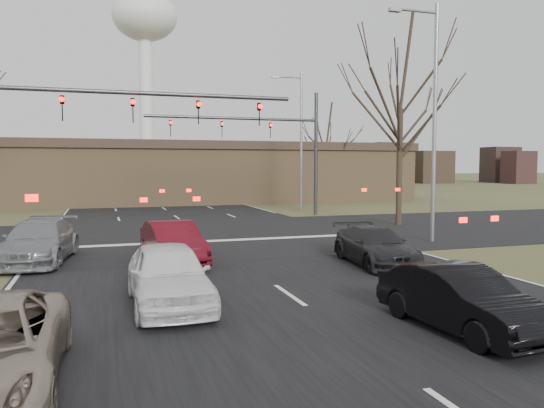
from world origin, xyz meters
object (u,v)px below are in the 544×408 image
at_px(water_tower, 145,27).
at_px(car_white_sedan, 169,275).
at_px(car_grey_ahead, 39,241).
at_px(streetlight_right_near, 431,110).
at_px(car_red_ahead, 173,242).
at_px(building, 178,172).
at_px(car_charcoal_sedan, 375,246).
at_px(mast_arm_far, 275,138).
at_px(streetlight_right_far, 299,134).
at_px(mast_arm_near, 79,120).
at_px(car_black_hatch, 461,299).

bearing_deg(water_tower, car_white_sedan, -94.40).
distance_m(water_tower, car_grey_ahead, 116.11).
distance_m(water_tower, streetlight_right_near, 114.02).
bearing_deg(car_red_ahead, car_grey_ahead, 154.95).
bearing_deg(car_red_ahead, building, 76.07).
distance_m(car_white_sedan, car_grey_ahead, 7.82).
height_order(car_white_sedan, car_grey_ahead, car_white_sedan).
xyz_separation_m(streetlight_right_near, car_charcoal_sedan, (-4.71, -3.90, -4.96)).
height_order(mast_arm_far, streetlight_right_far, streetlight_right_far).
bearing_deg(streetlight_right_far, mast_arm_far, -128.11).
xyz_separation_m(water_tower, car_white_sedan, (-9.00, -117.08, -34.73)).
bearing_deg(streetlight_right_near, car_red_ahead, -171.86).
relative_size(streetlight_right_far, car_red_ahead, 2.36).
distance_m(mast_arm_near, mast_arm_far, 15.17).
xyz_separation_m(mast_arm_far, streetlight_right_far, (3.14, 4.00, 0.57)).
distance_m(streetlight_right_far, car_grey_ahead, 23.79).
distance_m(car_charcoal_sedan, car_grey_ahead, 11.28).
relative_size(mast_arm_near, mast_arm_far, 1.09).
bearing_deg(building, car_grey_ahead, -106.84).
bearing_deg(building, car_red_ahead, -98.09).
xyz_separation_m(streetlight_right_near, car_red_ahead, (-11.03, -1.58, -4.89)).
distance_m(mast_arm_far, car_black_hatch, 24.44).
bearing_deg(mast_arm_far, car_white_sedan, -114.58).
bearing_deg(mast_arm_near, car_charcoal_sedan, -36.45).
height_order(water_tower, car_grey_ahead, water_tower).
height_order(water_tower, car_red_ahead, water_tower).
height_order(car_white_sedan, car_charcoal_sedan, car_white_sedan).
bearing_deg(mast_arm_near, mast_arm_far, 41.22).
relative_size(streetlight_right_near, car_red_ahead, 2.36).
height_order(streetlight_right_far, car_grey_ahead, streetlight_right_far).
xyz_separation_m(mast_arm_near, car_black_hatch, (7.48, -13.72, -4.43)).
height_order(car_black_hatch, car_red_ahead, car_red_ahead).
xyz_separation_m(streetlight_right_far, car_black_hatch, (-7.07, -27.72, -4.94)).
distance_m(mast_arm_far, car_white_sedan, 22.49).
bearing_deg(car_black_hatch, building, 85.86).
distance_m(car_black_hatch, car_grey_ahead, 13.78).
bearing_deg(mast_arm_far, building, 105.58).
bearing_deg(car_grey_ahead, car_white_sedan, -55.77).
relative_size(car_charcoal_sedan, car_grey_ahead, 0.87).
distance_m(building, car_charcoal_sedan, 32.04).
bearing_deg(streetlight_right_near, car_white_sedan, -149.09).
bearing_deg(water_tower, car_charcoal_sedan, -90.95).
bearing_deg(car_black_hatch, water_tower, 83.70).
relative_size(mast_arm_far, car_white_sedan, 2.55).
relative_size(mast_arm_far, car_black_hatch, 2.85).
bearing_deg(streetlight_right_far, car_red_ahead, -121.82).
distance_m(streetlight_right_far, car_white_sedan, 27.48).
bearing_deg(building, streetlight_right_far, -56.35).
bearing_deg(car_white_sedan, mast_arm_near, 102.35).
xyz_separation_m(mast_arm_far, car_red_ahead, (-8.39, -14.58, -4.32)).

